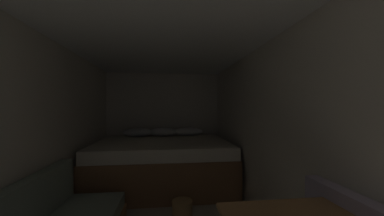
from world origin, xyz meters
name	(u,v)px	position (x,y,z in m)	size (l,w,h in m)	color
wall_back	(164,122)	(0.00, 4.25, 1.05)	(2.49, 0.05, 2.10)	beige
wall_left	(35,139)	(-1.22, 1.79, 1.05)	(0.05, 4.86, 2.10)	beige
wall_right	(272,135)	(1.22, 1.79, 1.05)	(0.05, 4.86, 2.10)	beige
ceiling_slab	(161,34)	(0.00, 1.79, 2.13)	(2.49, 4.86, 0.05)	white
bed	(163,162)	(0.00, 3.34, 0.40)	(2.27, 1.70, 0.95)	brown
wicker_basket	(182,211)	(0.25, 2.07, 0.13)	(0.24, 0.24, 0.25)	olive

